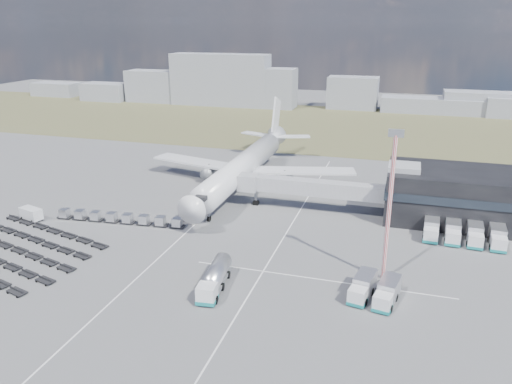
# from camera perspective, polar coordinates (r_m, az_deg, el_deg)

# --- Properties ---
(ground) EXTENTS (420.00, 420.00, 0.00)m
(ground) POSITION_cam_1_polar(r_m,az_deg,el_deg) (91.53, -7.49, -5.36)
(ground) COLOR #565659
(ground) RESTS_ON ground
(grass_strip) EXTENTS (420.00, 90.00, 0.01)m
(grass_strip) POSITION_cam_1_polar(r_m,az_deg,el_deg) (192.71, 5.97, 7.66)
(grass_strip) COLOR brown
(grass_strip) RESTS_ON ground
(lane_markings) EXTENTS (47.12, 110.00, 0.01)m
(lane_markings) POSITION_cam_1_polar(r_m,az_deg,el_deg) (90.82, -1.05, -5.39)
(lane_markings) COLOR silver
(lane_markings) RESTS_ON ground
(terminal) EXTENTS (30.40, 16.40, 11.00)m
(terminal) POSITION_cam_1_polar(r_m,az_deg,el_deg) (105.51, 22.74, -0.33)
(terminal) COLOR black
(terminal) RESTS_ON ground
(jet_bridge) EXTENTS (30.30, 3.80, 7.05)m
(jet_bridge) POSITION_cam_1_polar(r_m,az_deg,el_deg) (103.29, 5.13, 0.60)
(jet_bridge) COLOR #939399
(jet_bridge) RESTS_ON ground
(airliner) EXTENTS (51.59, 64.53, 17.62)m
(airliner) POSITION_cam_1_polar(r_m,az_deg,el_deg) (118.16, -1.23, 3.17)
(airliner) COLOR silver
(airliner) RESTS_ON ground
(skyline) EXTENTS (310.83, 22.73, 23.30)m
(skyline) POSITION_cam_1_polar(r_m,az_deg,el_deg) (226.73, 12.79, 11.08)
(skyline) COLOR gray
(skyline) RESTS_ON ground
(fuel_tanker) EXTENTS (3.87, 11.01, 3.49)m
(fuel_tanker) POSITION_cam_1_polar(r_m,az_deg,el_deg) (74.38, -4.77, -9.80)
(fuel_tanker) COLOR silver
(fuel_tanker) RESTS_ON ground
(pushback_tug) EXTENTS (3.16, 2.24, 1.33)m
(pushback_tug) POSITION_cam_1_polar(r_m,az_deg,el_deg) (99.31, -7.80, -2.96)
(pushback_tug) COLOR silver
(pushback_tug) RESTS_ON ground
(utility_van) EXTENTS (5.18, 3.40, 2.51)m
(utility_van) POSITION_cam_1_polar(r_m,az_deg,el_deg) (108.31, -24.31, -2.32)
(utility_van) COLOR silver
(utility_van) RESTS_ON ground
(catering_truck) EXTENTS (3.45, 7.16, 3.18)m
(catering_truck) POSITION_cam_1_polar(r_m,az_deg,el_deg) (118.45, 3.33, 1.33)
(catering_truck) COLOR silver
(catering_truck) RESTS_ON ground
(service_trucks_near) EXTENTS (7.20, 8.14, 2.88)m
(service_trucks_near) POSITION_cam_1_polar(r_m,az_deg,el_deg) (73.57, 13.42, -10.81)
(service_trucks_near) COLOR silver
(service_trucks_near) RESTS_ON ground
(service_trucks_far) EXTENTS (13.99, 8.23, 3.02)m
(service_trucks_far) POSITION_cam_1_polar(r_m,az_deg,el_deg) (96.78, 22.65, -4.30)
(service_trucks_far) COLOR silver
(service_trucks_far) RESTS_ON ground
(uld_row) EXTENTS (26.52, 4.06, 1.79)m
(uld_row) POSITION_cam_1_polar(r_m,az_deg,el_deg) (100.95, -15.33, -2.87)
(uld_row) COLOR black
(uld_row) RESTS_ON ground
(baggage_dollies) EXTENTS (34.56, 26.12, 0.74)m
(baggage_dollies) POSITION_cam_1_polar(r_m,az_deg,el_deg) (96.43, -26.28, -5.74)
(baggage_dollies) COLOR black
(baggage_dollies) RESTS_ON ground
(floodlight_mast) EXTENTS (2.17, 1.80, 23.31)m
(floodlight_mast) POSITION_cam_1_polar(r_m,az_deg,el_deg) (75.06, 14.99, -1.79)
(floodlight_mast) COLOR red
(floodlight_mast) RESTS_ON ground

